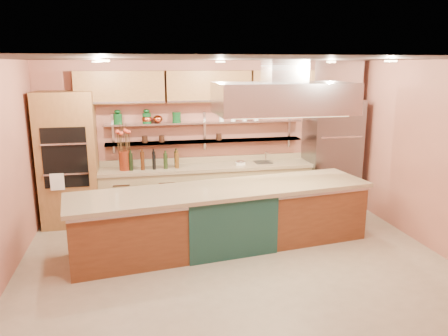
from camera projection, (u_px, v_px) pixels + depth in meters
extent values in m
cube|color=tan|center=(237.00, 266.00, 6.10)|extent=(6.00, 5.00, 0.02)
cube|color=black|center=(239.00, 59.00, 5.44)|extent=(6.00, 5.00, 0.02)
cube|color=#B56B55|center=(207.00, 137.00, 8.15)|extent=(6.00, 0.04, 2.80)
cube|color=#B56B55|center=(313.00, 241.00, 3.39)|extent=(6.00, 0.04, 2.80)
cube|color=#B56B55|center=(438.00, 158.00, 6.36)|extent=(0.04, 5.00, 2.80)
cube|color=olive|center=(68.00, 160.00, 7.42)|extent=(0.95, 0.64, 2.30)
cube|color=slate|center=(331.00, 154.00, 8.35)|extent=(0.95, 0.72, 2.10)
cube|color=tan|center=(208.00, 190.00, 8.07)|extent=(3.84, 0.64, 0.93)
cube|color=silver|center=(206.00, 141.00, 8.03)|extent=(3.60, 0.26, 0.03)
cube|color=silver|center=(205.00, 122.00, 7.95)|extent=(3.60, 0.26, 0.03)
cube|color=olive|center=(208.00, 86.00, 7.76)|extent=(4.60, 0.36, 0.55)
cube|color=silver|center=(283.00, 98.00, 6.39)|extent=(2.00, 1.00, 0.45)
cube|color=#FFE5A5|center=(235.00, 61.00, 5.64)|extent=(4.00, 2.80, 0.02)
cube|color=brown|center=(223.00, 217.00, 6.63)|extent=(4.56, 1.57, 0.93)
cylinder|color=#621F0E|center=(125.00, 161.00, 7.59)|extent=(0.23, 0.23, 0.34)
cube|color=black|center=(154.00, 161.00, 7.69)|extent=(0.96, 0.52, 0.30)
cube|color=white|center=(240.00, 162.00, 8.02)|extent=(0.18, 0.15, 0.09)
cylinder|color=white|center=(266.00, 157.00, 8.21)|extent=(0.03, 0.03, 0.20)
ellipsoid|color=#BC4E2B|center=(158.00, 119.00, 7.76)|extent=(0.21, 0.21, 0.14)
cylinder|color=#0E411A|center=(177.00, 117.00, 7.82)|extent=(0.18, 0.18, 0.18)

